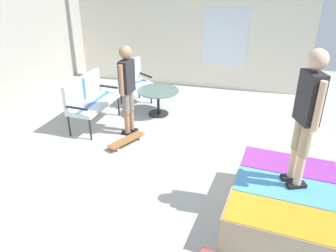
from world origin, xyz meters
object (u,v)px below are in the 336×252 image
(patio_chair_near_house, at_px, (132,78))
(person_skater, at_px, (307,110))
(patio_bench, at_px, (89,97))
(skateboard_by_bench, at_px, (126,140))
(person_watching, at_px, (127,84))
(patio_table, at_px, (158,97))
(skate_ramp, at_px, (285,205))

(patio_chair_near_house, bearing_deg, person_skater, -134.17)
(patio_bench, bearing_deg, skateboard_by_bench, -121.10)
(person_watching, xyz_separation_m, skateboard_by_bench, (-0.45, -0.10, -0.94))
(patio_bench, distance_m, patio_table, 1.49)
(skate_ramp, bearing_deg, skateboard_by_bench, 62.60)
(patio_bench, xyz_separation_m, patio_chair_near_house, (1.36, -0.45, -0.00))
(patio_chair_near_house, relative_size, skateboard_by_bench, 1.27)
(skateboard_by_bench, bearing_deg, patio_bench, 58.90)
(patio_chair_near_house, height_order, patio_table, patio_chair_near_house)
(skate_ramp, distance_m, patio_chair_near_house, 4.76)
(patio_bench, distance_m, skateboard_by_bench, 1.30)
(skate_ramp, bearing_deg, patio_chair_near_house, 44.24)
(patio_chair_near_house, xyz_separation_m, person_watching, (-1.52, -0.46, 0.41))
(skate_ramp, height_order, patio_chair_near_house, patio_chair_near_house)
(patio_bench, xyz_separation_m, person_watching, (-0.16, -0.91, 0.41))
(patio_bench, bearing_deg, person_watching, -99.76)
(skate_ramp, bearing_deg, patio_bench, 61.57)
(patio_bench, bearing_deg, person_skater, -116.59)
(patio_bench, relative_size, person_watching, 0.74)
(person_skater, distance_m, skateboard_by_bench, 3.44)
(patio_table, xyz_separation_m, person_skater, (-2.74, -2.60, 1.18))
(patio_bench, distance_m, patio_chair_near_house, 1.44)
(patio_table, distance_m, person_skater, 3.96)
(person_watching, bearing_deg, patio_table, -17.75)
(person_watching, bearing_deg, skateboard_by_bench, -167.32)
(skateboard_by_bench, bearing_deg, patio_table, -8.42)
(skate_ramp, distance_m, person_watching, 3.49)
(patio_chair_near_house, distance_m, person_watching, 1.64)
(skate_ramp, distance_m, person_skater, 1.32)
(patio_bench, relative_size, person_skater, 0.74)
(skate_ramp, xyz_separation_m, person_watching, (1.88, 2.85, 0.75))
(patio_chair_near_house, bearing_deg, skateboard_by_bench, -164.11)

